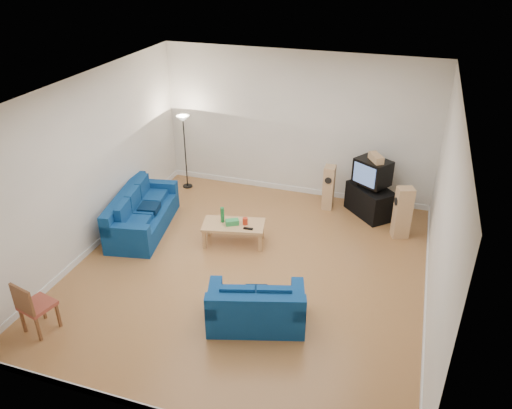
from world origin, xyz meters
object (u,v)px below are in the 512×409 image
(sofa_loveseat, at_px, (256,310))
(coffee_table, at_px, (234,226))
(sofa_three_seat, at_px, (140,216))
(tv_stand, at_px, (370,201))
(television, at_px, (372,172))

(sofa_loveseat, relative_size, coffee_table, 1.29)
(sofa_three_seat, relative_size, tv_stand, 2.16)
(tv_stand, bearing_deg, sofa_three_seat, -108.43)
(sofa_loveseat, bearing_deg, television, 57.05)
(tv_stand, bearing_deg, television, -158.64)
(sofa_three_seat, relative_size, television, 2.64)
(sofa_three_seat, distance_m, sofa_loveseat, 3.64)
(coffee_table, xyz_separation_m, tv_stand, (2.33, 1.96, -0.06))
(coffee_table, bearing_deg, tv_stand, 40.05)
(sofa_loveseat, bearing_deg, tv_stand, 56.70)
(sofa_three_seat, distance_m, tv_stand, 4.74)
(coffee_table, bearing_deg, sofa_loveseat, -61.43)
(tv_stand, distance_m, television, 0.66)
(television, bearing_deg, sofa_three_seat, -121.50)
(sofa_three_seat, bearing_deg, television, 104.98)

